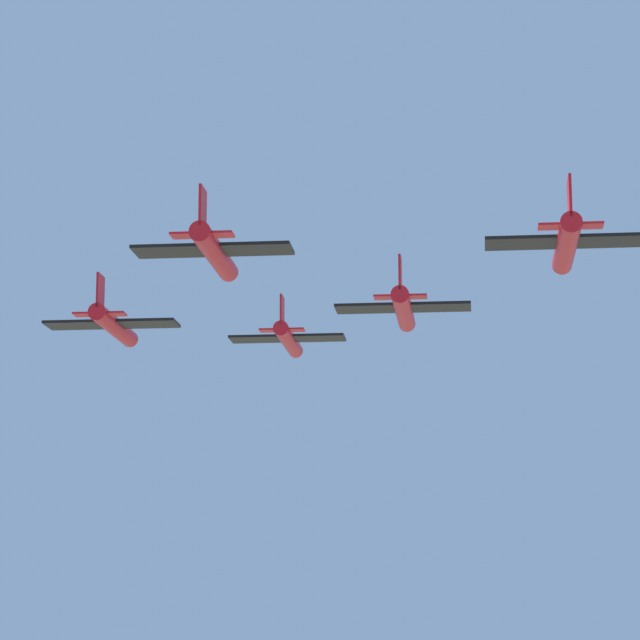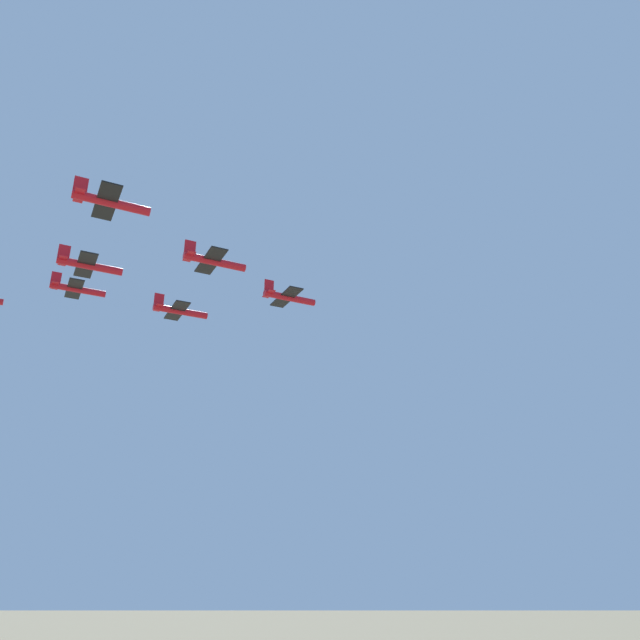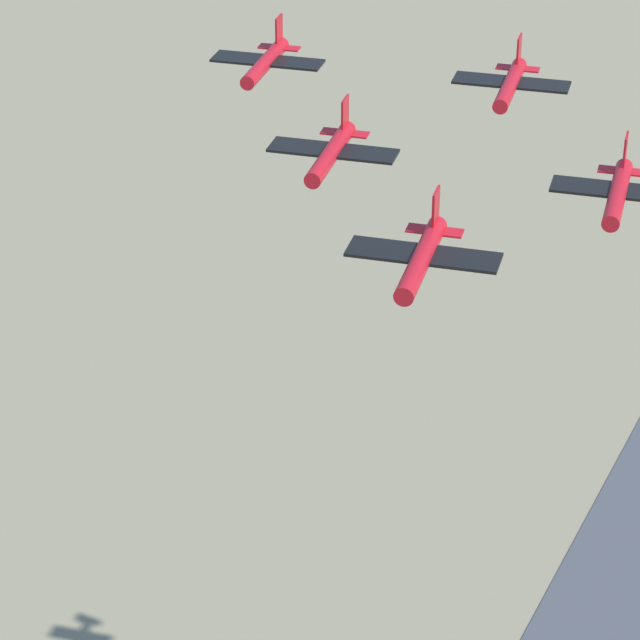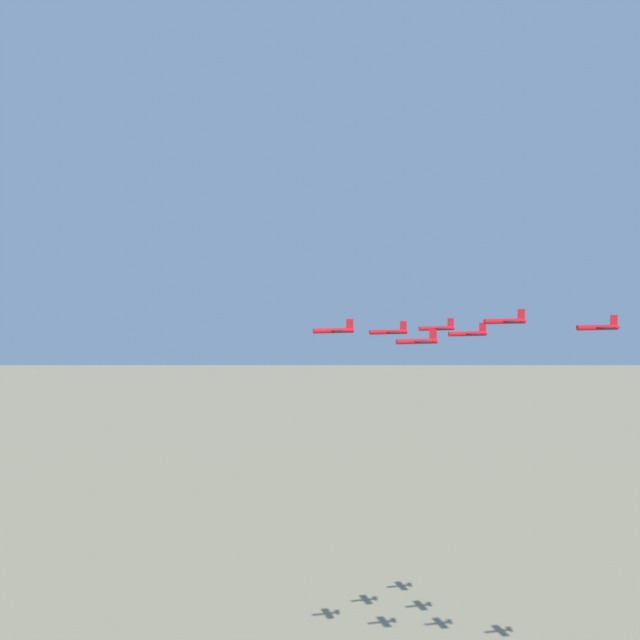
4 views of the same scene
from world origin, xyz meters
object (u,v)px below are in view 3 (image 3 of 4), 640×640
object	(u,v)px
jet_5	(267,61)
jet_1	(618,191)
jet_4	(511,83)
jet_2	(332,151)
jet_0	(423,256)

from	to	relation	value
jet_5	jet_1	bearing A→B (deg)	150.46
jet_1	jet_4	size ratio (longest dim) A/B	1.00
jet_4	jet_2	bearing A→B (deg)	59.53
jet_0	jet_2	bearing A→B (deg)	-59.53
jet_2	jet_5	world-z (taller)	jet_2
jet_2	jet_4	distance (m)	18.34
jet_4	jet_5	size ratio (longest dim) A/B	1.00
jet_2	jet_1	bearing A→B (deg)	-180.00
jet_0	jet_2	xyz separation A→B (m)	(0.14, 18.34, -1.25)
jet_0	jet_2	world-z (taller)	jet_0
jet_1	jet_5	distance (m)	32.07
jet_1	jet_5	world-z (taller)	jet_5
jet_1	jet_4	xyz separation A→B (m)	(0.14, 18.34, 0.64)
jet_4	jet_0	bearing A→B (deg)	90.00
jet_2	jet_4	bearing A→B (deg)	-120.47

